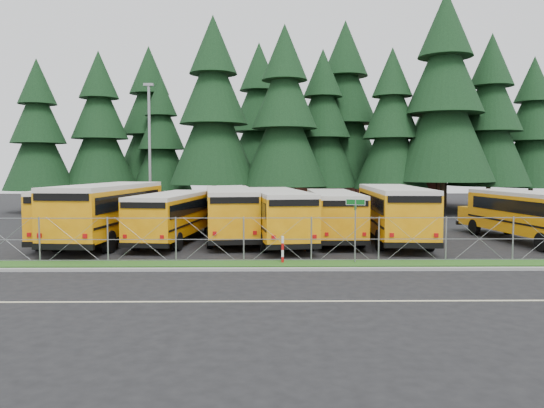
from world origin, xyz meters
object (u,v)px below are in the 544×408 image
Objects in this scene: bus_5 at (333,216)px; bus_0 at (79,214)px; street_sign at (355,217)px; bus_1 at (111,213)px; bus_4 at (277,217)px; light_standard at (150,149)px; bus_6 at (393,214)px; bus_3 at (230,214)px; bus_east at (526,217)px; bus_2 at (174,218)px; striped_bollard at (283,250)px.

bus_0 is at bearing -179.18° from bus_5.
street_sign is at bearing -32.59° from bus_0.
bus_4 is at bearing 3.96° from bus_1.
light_standard is (0.25, 8.92, 3.87)m from bus_1.
bus_6 is (17.78, -0.57, 0.04)m from bus_0.
bus_3 is 16.58m from bus_east.
bus_2 is at bearing 6.93° from bus_1.
light_standard is at bearing 126.53° from bus_4.
striped_bollard is (-3.15, -7.50, -0.79)m from bus_5.
bus_3 is 10.72m from light_standard.
street_sign is at bearing -28.85° from bus_2.
light_standard is (-3.23, 8.84, 4.12)m from bus_2.
bus_5 reaches higher than striped_bollard.
bus_3 is (8.55, 0.43, -0.03)m from bus_0.
bus_east is (10.54, -1.28, 0.02)m from bus_5.
light_standard is (-12.21, 15.47, 3.47)m from street_sign.
striped_bollard is 0.12× the size of light_standard.
street_sign is at bearing -22.06° from bus_1.
bus_6 is at bearing -3.68° from bus_4.
bus_6 is 7.49m from street_sign.
bus_1 reaches higher than bus_2.
bus_0 is at bearing -179.29° from bus_2.
striped_bollard is (-13.69, -6.22, -0.82)m from bus_east.
bus_0 is 1.09× the size of bus_5.
bus_4 is (5.70, -0.35, 0.09)m from bus_2.
bus_1 is 3.49m from bus_2.
bus_2 is 8.90m from striped_bollard.
bus_6 is 7.30m from bus_east.
light_standard is at bearing 128.28° from street_sign.
light_standard is at bearing 122.25° from bus_3.
bus_east is (25.06, -1.14, -0.10)m from bus_0.
bus_3 is 9.45× the size of striped_bollard.
light_standard reaches higher than bus_east.
bus_east is 3.84× the size of street_sign.
bus_5 is at bearing 12.75° from bus_2.
bus_1 is 1.10× the size of bus_3.
bus_5 reaches higher than bus_2.
bus_4 reaches higher than striped_bollard.
bus_2 is 0.89× the size of bus_6.
bus_1 is 10.35× the size of striped_bollard.
bus_4 is 3.98× the size of street_sign.
bus_5 is 0.98× the size of bus_east.
bus_0 reaches higher than bus_5.
light_standard reaches higher than bus_5.
bus_east is at bearing -8.13° from bus_4.
bus_6 is 4.21× the size of street_sign.
light_standard reaches higher than bus_1.
bus_2 is 3.20m from bus_3.
bus_1 is 1.11× the size of bus_4.
bus_0 is at bearing 147.10° from striped_bollard.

